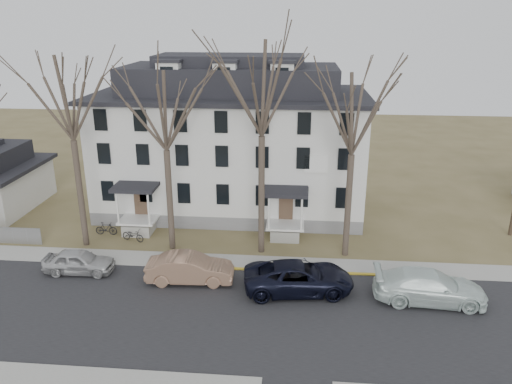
# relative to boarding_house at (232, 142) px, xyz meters

# --- Properties ---
(ground) EXTENTS (120.00, 120.00, 0.00)m
(ground) POSITION_rel_boarding_house_xyz_m (2.00, -17.95, -5.38)
(ground) COLOR brown
(ground) RESTS_ON ground
(main_road) EXTENTS (120.00, 10.00, 0.04)m
(main_road) POSITION_rel_boarding_house_xyz_m (2.00, -15.95, -5.38)
(main_road) COLOR #27272A
(main_road) RESTS_ON ground
(far_sidewalk) EXTENTS (120.00, 2.00, 0.08)m
(far_sidewalk) POSITION_rel_boarding_house_xyz_m (2.00, -9.95, -5.38)
(far_sidewalk) COLOR #A09F97
(far_sidewalk) RESTS_ON ground
(yellow_curb) EXTENTS (14.00, 0.25, 0.06)m
(yellow_curb) POSITION_rel_boarding_house_xyz_m (7.00, -10.85, -5.38)
(yellow_curb) COLOR gold
(yellow_curb) RESTS_ON ground
(boarding_house) EXTENTS (20.80, 12.36, 12.05)m
(boarding_house) POSITION_rel_boarding_house_xyz_m (0.00, 0.00, 0.00)
(boarding_house) COLOR slate
(boarding_house) RESTS_ON ground
(tree_far_left) EXTENTS (8.40, 8.40, 13.72)m
(tree_far_left) POSITION_rel_boarding_house_xyz_m (-9.00, -8.15, 4.96)
(tree_far_left) COLOR #473B31
(tree_far_left) RESTS_ON ground
(tree_mid_left) EXTENTS (7.80, 7.80, 12.74)m
(tree_mid_left) POSITION_rel_boarding_house_xyz_m (-3.00, -8.15, 4.22)
(tree_mid_left) COLOR #473B31
(tree_mid_left) RESTS_ON ground
(tree_center) EXTENTS (9.00, 9.00, 14.70)m
(tree_center) POSITION_rel_boarding_house_xyz_m (3.00, -8.15, 5.71)
(tree_center) COLOR #473B31
(tree_center) RESTS_ON ground
(tree_mid_right) EXTENTS (7.80, 7.80, 12.74)m
(tree_mid_right) POSITION_rel_boarding_house_xyz_m (8.50, -8.15, 4.22)
(tree_mid_right) COLOR #473B31
(tree_mid_right) RESTS_ON ground
(car_silver) EXTENTS (4.29, 1.85, 1.44)m
(car_silver) POSITION_rel_boarding_house_xyz_m (-7.76, -12.04, -4.66)
(car_silver) COLOR #BEBEBE
(car_silver) RESTS_ON ground
(car_tan) EXTENTS (5.16, 2.06, 1.67)m
(car_tan) POSITION_rel_boarding_house_xyz_m (-0.84, -12.53, -4.55)
(car_tan) COLOR #926C54
(car_tan) RESTS_ON ground
(car_navy) EXTENTS (6.46, 3.59, 1.71)m
(car_navy) POSITION_rel_boarding_house_xyz_m (5.48, -13.04, -4.52)
(car_navy) COLOR black
(car_navy) RESTS_ON ground
(car_white) EXTENTS (6.09, 2.70, 1.74)m
(car_white) POSITION_rel_boarding_house_xyz_m (12.58, -13.48, -4.51)
(car_white) COLOR silver
(car_white) RESTS_ON ground
(bicycle_left) EXTENTS (1.79, 1.06, 0.89)m
(bicycle_left) POSITION_rel_boarding_house_xyz_m (-5.95, -7.41, -4.94)
(bicycle_left) COLOR black
(bicycle_left) RESTS_ON ground
(bicycle_right) EXTENTS (1.57, 0.46, 0.94)m
(bicycle_right) POSITION_rel_boarding_house_xyz_m (-8.17, -6.56, -4.91)
(bicycle_right) COLOR black
(bicycle_right) RESTS_ON ground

